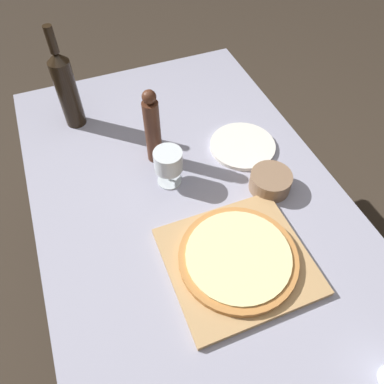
{
  "coord_description": "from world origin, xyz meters",
  "views": [
    {
      "loc": [
        -0.25,
        -0.5,
        1.67
      ],
      "look_at": [
        -0.0,
        0.13,
        0.82
      ],
      "focal_mm": 35.0,
      "sensor_mm": 36.0,
      "label": 1
    }
  ],
  "objects_px": {
    "small_bowl": "(270,182)",
    "wine_bottle": "(66,88)",
    "wine_glass": "(168,162)",
    "pepper_mill": "(152,128)",
    "pizza": "(238,257)"
  },
  "relations": [
    {
      "from": "wine_glass",
      "to": "small_bowl",
      "type": "bearing_deg",
      "value": -26.49
    },
    {
      "from": "small_bowl",
      "to": "wine_glass",
      "type": "bearing_deg",
      "value": 153.51
    },
    {
      "from": "wine_glass",
      "to": "small_bowl",
      "type": "distance_m",
      "value": 0.32
    },
    {
      "from": "pizza",
      "to": "pepper_mill",
      "type": "distance_m",
      "value": 0.47
    },
    {
      "from": "small_bowl",
      "to": "wine_bottle",
      "type": "bearing_deg",
      "value": 133.52
    },
    {
      "from": "pizza",
      "to": "wine_glass",
      "type": "xyz_separation_m",
      "value": [
        -0.07,
        0.34,
        0.06
      ]
    },
    {
      "from": "wine_bottle",
      "to": "small_bowl",
      "type": "distance_m",
      "value": 0.74
    },
    {
      "from": "wine_glass",
      "to": "pepper_mill",
      "type": "bearing_deg",
      "value": 94.79
    },
    {
      "from": "pepper_mill",
      "to": "wine_glass",
      "type": "bearing_deg",
      "value": -85.21
    },
    {
      "from": "pepper_mill",
      "to": "wine_bottle",
      "type": "bearing_deg",
      "value": 127.65
    },
    {
      "from": "wine_bottle",
      "to": "wine_glass",
      "type": "bearing_deg",
      "value": -60.32
    },
    {
      "from": "pepper_mill",
      "to": "small_bowl",
      "type": "distance_m",
      "value": 0.4
    },
    {
      "from": "wine_glass",
      "to": "wine_bottle",
      "type": "bearing_deg",
      "value": 119.68
    },
    {
      "from": "wine_bottle",
      "to": "wine_glass",
      "type": "distance_m",
      "value": 0.45
    },
    {
      "from": "wine_bottle",
      "to": "wine_glass",
      "type": "height_order",
      "value": "wine_bottle"
    }
  ]
}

